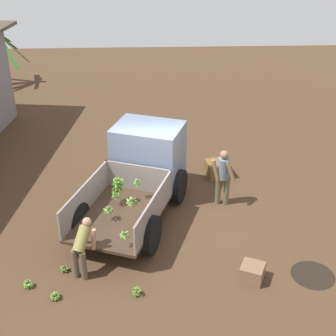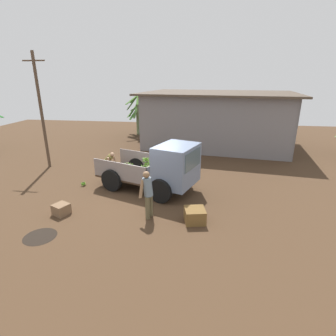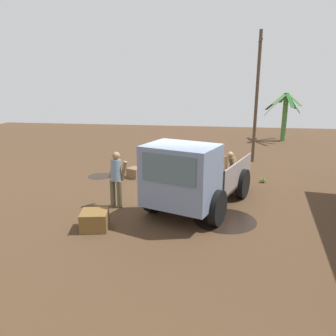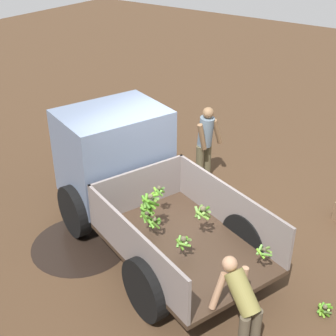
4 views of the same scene
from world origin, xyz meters
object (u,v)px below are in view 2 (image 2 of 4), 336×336
Objects in this scene: person_bystander_near_shed at (144,135)px; banana_bunch_on_ground_3 at (109,167)px; wooden_crate_1 at (195,215)px; utility_pole at (41,110)px; person_foreground_visitor at (148,192)px; cargo_truck at (167,168)px; wooden_crate_0 at (61,209)px; person_worker_loading at (108,162)px; banana_bunch_on_ground_0 at (113,172)px; banana_bunch_on_ground_1 at (83,184)px; banana_bunch_on_ground_2 at (97,171)px.

person_bystander_near_shed is 7.16× the size of banana_bunch_on_ground_3.
wooden_crate_1 is (4.71, -4.74, 0.14)m from banana_bunch_on_ground_3.
person_foreground_visitor is at bearing -35.41° from utility_pole.
wooden_crate_0 is at bearing -125.05° from cargo_truck.
cargo_truck is 2.73× the size of person_foreground_visitor.
banana_bunch_on_ground_3 is at bearing 132.84° from person_worker_loading.
banana_bunch_on_ground_0 is (-2.96, 1.79, -0.99)m from cargo_truck.
banana_bunch_on_ground_3 is (-0.91, -4.38, -0.82)m from person_bystander_near_shed.
banana_bunch_on_ground_1 is at bearing 154.51° from wooden_crate_1.
cargo_truck is 20.20× the size of banana_bunch_on_ground_1.
banana_bunch_on_ground_2 is at bearing 91.62° from banana_bunch_on_ground_1.
utility_pole is 25.06× the size of banana_bunch_on_ground_3.
utility_pole is at bearing 149.81° from wooden_crate_1.
wooden_crate_1 reaches higher than banana_bunch_on_ground_0.
banana_bunch_on_ground_0 is 4.20m from wooden_crate_0.
banana_bunch_on_ground_0 is 0.40× the size of wooden_crate_0.
person_worker_loading is (-2.68, 3.48, -0.18)m from person_foreground_visitor.
banana_bunch_on_ground_1 reaches higher than banana_bunch_on_ground_0.
banana_bunch_on_ground_0 is (0.04, 0.46, -0.65)m from person_worker_loading.
person_foreground_visitor is 3.44× the size of wooden_crate_0.
cargo_truck is at bearing -84.24° from person_foreground_visitor.
banana_bunch_on_ground_1 reaches higher than banana_bunch_on_ground_3.
person_bystander_near_shed is 7.36× the size of banana_bunch_on_ground_2.
utility_pole is 29.97× the size of banana_bunch_on_ground_0.
banana_bunch_on_ground_0 is at bearing -4.37° from banana_bunch_on_ground_2.
banana_bunch_on_ground_3 is at bearing 163.93° from cargo_truck.
utility_pole reaches higher than banana_bunch_on_ground_2.
utility_pole reaches higher than person_bystander_near_shed.
banana_bunch_on_ground_3 is at bearing 90.54° from wooden_crate_0.
person_worker_loading is 5.71× the size of banana_bunch_on_ground_2.
person_bystander_near_shed is at bearing 78.26° from banana_bunch_on_ground_3.
banana_bunch_on_ground_0 is 1.82m from banana_bunch_on_ground_1.
utility_pole is 6.48m from person_bystander_near_shed.
wooden_crate_0 is (-0.43, -4.17, 0.09)m from banana_bunch_on_ground_0.
wooden_crate_1 is at bearing -30.19° from utility_pole.
cargo_truck is 6.87× the size of wooden_crate_1.
person_bystander_near_shed is (-2.53, 6.87, -0.17)m from cargo_truck.
banana_bunch_on_ground_1 is (-3.77, 0.15, -0.99)m from cargo_truck.
banana_bunch_on_ground_3 is 0.48× the size of wooden_crate_0.
banana_bunch_on_ground_1 is at bearing -100.82° from person_worker_loading.
banana_bunch_on_ground_1 is (-0.81, -1.64, 0.01)m from banana_bunch_on_ground_0.
wooden_crate_1 is at bearing 102.46° from person_bystander_near_shed.
person_foreground_visitor is at bearing 4.33° from wooden_crate_0.
cargo_truck is at bearing 119.46° from wooden_crate_1.
person_worker_loading is 3.78m from wooden_crate_0.
person_worker_loading is at bearing -16.20° from utility_pole.
person_worker_loading is at bearing 74.96° from person_bystander_near_shed.
person_bystander_near_shed is at bearing 84.67° from wooden_crate_0.
banana_bunch_on_ground_3 is (0.33, 2.34, -0.01)m from banana_bunch_on_ground_1.
utility_pole is at bearing 125.00° from wooden_crate_0.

